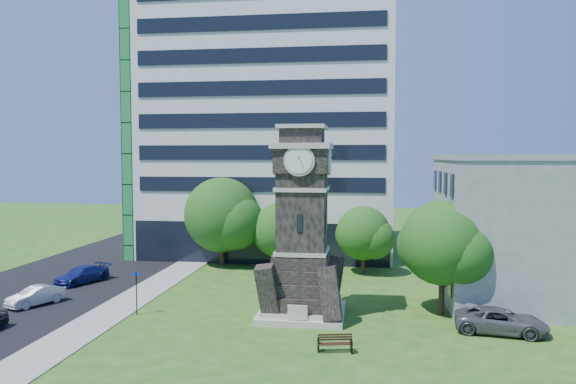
# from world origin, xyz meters

# --- Properties ---
(ground) EXTENTS (160.00, 160.00, 0.00)m
(ground) POSITION_xyz_m (0.00, 0.00, 0.00)
(ground) COLOR #295017
(ground) RESTS_ON ground
(sidewalk) EXTENTS (3.00, 70.00, 0.06)m
(sidewalk) POSITION_xyz_m (-9.50, 5.00, 0.03)
(sidewalk) COLOR gray
(sidewalk) RESTS_ON ground
(street) EXTENTS (14.00, 80.00, 0.02)m
(street) POSITION_xyz_m (-18.00, 5.00, 0.01)
(street) COLOR black
(street) RESTS_ON ground
(clock_tower) EXTENTS (5.40, 5.40, 12.22)m
(clock_tower) POSITION_xyz_m (3.00, 2.00, 5.28)
(clock_tower) COLOR beige
(clock_tower) RESTS_ON ground
(office_tall) EXTENTS (26.20, 15.11, 28.60)m
(office_tall) POSITION_xyz_m (-3.20, 25.84, 14.22)
(office_tall) COLOR white
(office_tall) RESTS_ON ground
(office_low) EXTENTS (15.20, 12.20, 10.40)m
(office_low) POSITION_xyz_m (19.97, 8.00, 5.21)
(office_low) COLOR #9A9C9F
(office_low) RESTS_ON ground
(car_street_mid) EXTENTS (2.88, 4.12, 1.29)m
(car_street_mid) POSITION_xyz_m (-15.48, 1.97, 0.64)
(car_street_mid) COLOR #AAADB2
(car_street_mid) RESTS_ON ground
(car_street_north) EXTENTS (3.59, 5.08, 1.37)m
(car_street_north) POSITION_xyz_m (-15.72, 8.70, 0.68)
(car_street_north) COLOR navy
(car_street_north) RESTS_ON ground
(car_east_lot) EXTENTS (5.53, 3.24, 1.45)m
(car_east_lot) POSITION_xyz_m (14.84, 0.05, 0.72)
(car_east_lot) COLOR #525257
(car_east_lot) RESTS_ON ground
(park_bench) EXTENTS (1.83, 0.49, 0.95)m
(park_bench) POSITION_xyz_m (5.46, -4.42, 0.50)
(park_bench) COLOR black
(park_bench) RESTS_ON ground
(street_sign) EXTENTS (0.68, 0.07, 2.83)m
(street_sign) POSITION_xyz_m (-7.64, 0.70, 1.77)
(street_sign) COLOR black
(street_sign) RESTS_ON ground
(tree_nw) EXTENTS (7.74, 7.04, 8.29)m
(tree_nw) POSITION_xyz_m (-6.28, 17.60, 4.58)
(tree_nw) COLOR #332114
(tree_nw) RESTS_ON ground
(tree_nc) EXTENTS (5.46, 4.96, 5.94)m
(tree_nc) POSITION_xyz_m (-0.82, 17.12, 3.32)
(tree_nc) COLOR #332114
(tree_nc) RESTS_ON ground
(tree_ne) EXTENTS (5.17, 4.70, 5.93)m
(tree_ne) POSITION_xyz_m (6.86, 15.56, 3.43)
(tree_ne) COLOR #332114
(tree_ne) RESTS_ON ground
(tree_east) EXTENTS (6.02, 5.47, 7.42)m
(tree_east) POSITION_xyz_m (11.99, 3.55, 4.50)
(tree_east) COLOR #332114
(tree_east) RESTS_ON ground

